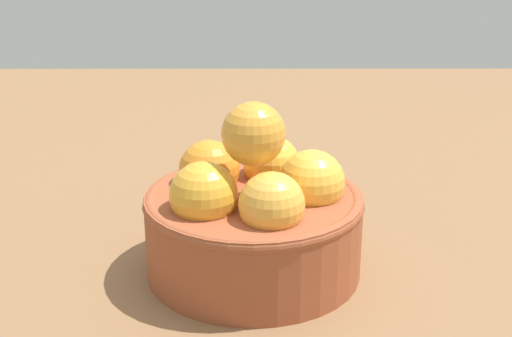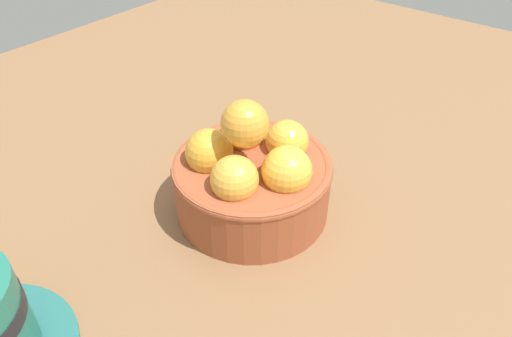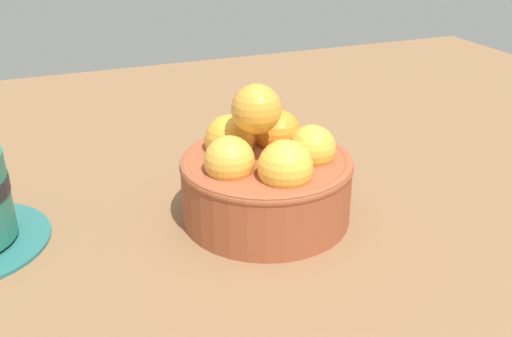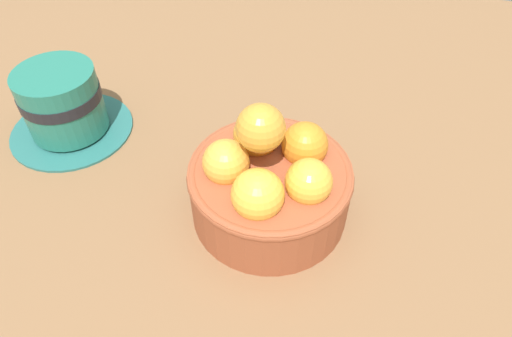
{
  "view_description": "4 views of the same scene",
  "coord_description": "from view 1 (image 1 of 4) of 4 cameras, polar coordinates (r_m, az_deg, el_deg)",
  "views": [
    {
      "loc": [
        45.31,
        -0.4,
        24.7
      ],
      "look_at": [
        -1.32,
        -0.23,
        7.2
      ],
      "focal_mm": 50.63,
      "sensor_mm": 36.0,
      "label": 1
    },
    {
      "loc": [
        27.46,
        22.58,
        32.4
      ],
      "look_at": [
        0.08,
        0.54,
        5.34
      ],
      "focal_mm": 33.64,
      "sensor_mm": 36.0,
      "label": 2
    },
    {
      "loc": [
        17.56,
        42.06,
        26.4
      ],
      "look_at": [
        0.7,
        -0.68,
        4.66
      ],
      "focal_mm": 40.61,
      "sensor_mm": 36.0,
      "label": 3
    },
    {
      "loc": [
        -7.18,
        28.01,
        35.45
      ],
      "look_at": [
        1.32,
        0.08,
        5.61
      ],
      "focal_mm": 32.45,
      "sensor_mm": 36.0,
      "label": 4
    }
  ],
  "objects": [
    {
      "name": "terracotta_bowl",
      "position": [
        0.5,
        0.25,
        -3.77
      ],
      "size": [
        15.11,
        15.11,
        12.55
      ],
      "color": "#9E4C2D",
      "rests_on": "ground_plane"
    },
    {
      "name": "ground_plane",
      "position": [
        0.52,
        0.26,
        -9.52
      ],
      "size": [
        129.05,
        109.69,
        3.11
      ],
      "primitive_type": "cube",
      "color": "brown"
    }
  ]
}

